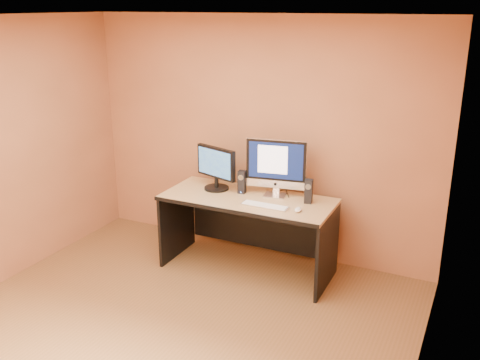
# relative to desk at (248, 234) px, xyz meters

# --- Properties ---
(floor) EXTENTS (4.00, 4.00, 0.00)m
(floor) POSITION_rel_desk_xyz_m (-0.13, -1.44, -0.41)
(floor) COLOR brown
(floor) RESTS_ON ground
(walls) EXTENTS (4.00, 4.00, 2.60)m
(walls) POSITION_rel_desk_xyz_m (-0.13, -1.44, 0.89)
(walls) COLOR #A56642
(walls) RESTS_ON ground
(ceiling) EXTENTS (4.00, 4.00, 0.00)m
(ceiling) POSITION_rel_desk_xyz_m (-0.13, -1.44, 2.19)
(ceiling) COLOR white
(ceiling) RESTS_ON walls
(desk) EXTENTS (1.76, 0.78, 0.81)m
(desk) POSITION_rel_desk_xyz_m (0.00, 0.00, 0.00)
(desk) COLOR tan
(desk) RESTS_ON ground
(imac) EXTENTS (0.65, 0.33, 0.60)m
(imac) POSITION_rel_desk_xyz_m (0.23, 0.18, 0.71)
(imac) COLOR silver
(imac) RESTS_ON desk
(second_monitor) EXTENTS (0.58, 0.41, 0.46)m
(second_monitor) POSITION_rel_desk_xyz_m (-0.41, 0.10, 0.63)
(second_monitor) COLOR black
(second_monitor) RESTS_ON desk
(speaker_left) EXTENTS (0.08, 0.09, 0.24)m
(speaker_left) POSITION_rel_desk_xyz_m (-0.12, 0.11, 0.53)
(speaker_left) COLOR black
(speaker_left) RESTS_ON desk
(speaker_right) EXTENTS (0.09, 0.09, 0.24)m
(speaker_right) POSITION_rel_desk_xyz_m (0.60, 0.13, 0.53)
(speaker_right) COLOR black
(speaker_right) RESTS_ON desk
(keyboard) EXTENTS (0.47, 0.13, 0.02)m
(keyboard) POSITION_rel_desk_xyz_m (0.25, -0.15, 0.41)
(keyboard) COLOR silver
(keyboard) RESTS_ON desk
(mouse) EXTENTS (0.08, 0.12, 0.04)m
(mouse) POSITION_rel_desk_xyz_m (0.59, -0.13, 0.42)
(mouse) COLOR silver
(mouse) RESTS_ON desk
(cable_a) EXTENTS (0.12, 0.22, 0.01)m
(cable_a) POSITION_rel_desk_xyz_m (0.32, 0.29, 0.41)
(cable_a) COLOR black
(cable_a) RESTS_ON desk
(cable_b) EXTENTS (0.11, 0.17, 0.01)m
(cable_b) POSITION_rel_desk_xyz_m (0.19, 0.28, 0.41)
(cable_b) COLOR black
(cable_b) RESTS_ON desk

